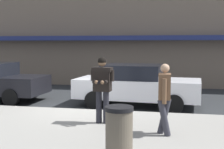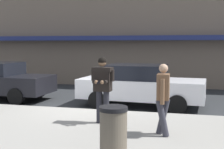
% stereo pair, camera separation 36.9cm
% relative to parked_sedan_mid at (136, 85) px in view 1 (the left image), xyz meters
% --- Properties ---
extents(ground_plane, '(80.00, 80.00, 0.00)m').
position_rel_parked_sedan_mid_xyz_m(ground_plane, '(-1.78, -1.30, -0.79)').
color(ground_plane, '#2B2D30').
extents(sidewalk, '(32.00, 5.30, 0.14)m').
position_rel_parked_sedan_mid_xyz_m(sidewalk, '(-0.78, -4.15, -0.72)').
color(sidewalk, '#99968E').
rests_on(sidewalk, ground).
extents(curb_paint_line, '(28.00, 0.12, 0.01)m').
position_rel_parked_sedan_mid_xyz_m(curb_paint_line, '(-0.78, -1.25, -0.79)').
color(curb_paint_line, silver).
rests_on(curb_paint_line, ground).
extents(parked_sedan_mid, '(4.61, 2.16, 1.54)m').
position_rel_parked_sedan_mid_xyz_m(parked_sedan_mid, '(0.00, 0.00, 0.00)').
color(parked_sedan_mid, silver).
rests_on(parked_sedan_mid, ground).
extents(man_texting_on_phone, '(0.65, 0.59, 1.81)m').
position_rel_parked_sedan_mid_xyz_m(man_texting_on_phone, '(-0.54, -3.17, 0.46)').
color(man_texting_on_phone, '#23232B').
rests_on(man_texting_on_phone, sidewalk).
extents(pedestrian_dark_coat, '(0.33, 0.60, 1.70)m').
position_rel_parked_sedan_mid_xyz_m(pedestrian_dark_coat, '(1.15, -3.93, 0.32)').
color(pedestrian_dark_coat, '#33333D').
rests_on(pedestrian_dark_coat, sidewalk).
extents(trash_bin, '(0.55, 0.55, 0.98)m').
position_rel_parked_sedan_mid_xyz_m(trash_bin, '(0.36, -5.60, -0.16)').
color(trash_bin, '#665B4C').
rests_on(trash_bin, sidewalk).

